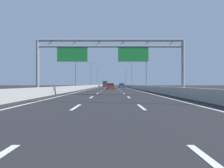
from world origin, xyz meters
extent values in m
plane|color=#262628|center=(0.00, 100.00, 0.00)|extent=(260.00, 260.00, 0.00)
cube|color=white|center=(-1.80, 12.50, 0.01)|extent=(0.16, 3.00, 0.01)
cube|color=white|center=(-1.80, 21.50, 0.01)|extent=(0.16, 3.00, 0.01)
cube|color=white|center=(-1.80, 30.50, 0.01)|extent=(0.16, 3.00, 0.01)
cube|color=white|center=(-1.80, 39.50, 0.01)|extent=(0.16, 3.00, 0.01)
cube|color=white|center=(-1.80, 48.50, 0.01)|extent=(0.16, 3.00, 0.01)
cube|color=white|center=(-1.80, 57.50, 0.01)|extent=(0.16, 3.00, 0.01)
cube|color=white|center=(-1.80, 66.50, 0.01)|extent=(0.16, 3.00, 0.01)
cube|color=white|center=(-1.80, 75.50, 0.01)|extent=(0.16, 3.00, 0.01)
cube|color=white|center=(-1.80, 84.50, 0.01)|extent=(0.16, 3.00, 0.01)
cube|color=white|center=(-1.80, 93.50, 0.01)|extent=(0.16, 3.00, 0.01)
cube|color=white|center=(-1.80, 102.50, 0.01)|extent=(0.16, 3.00, 0.01)
cube|color=white|center=(-1.80, 111.50, 0.01)|extent=(0.16, 3.00, 0.01)
cube|color=white|center=(-1.80, 120.50, 0.01)|extent=(0.16, 3.00, 0.01)
cube|color=white|center=(-1.80, 129.50, 0.01)|extent=(0.16, 3.00, 0.01)
cube|color=white|center=(-1.80, 138.50, 0.01)|extent=(0.16, 3.00, 0.01)
cube|color=white|center=(-1.80, 147.50, 0.01)|extent=(0.16, 3.00, 0.01)
cube|color=white|center=(-1.80, 156.50, 0.01)|extent=(0.16, 3.00, 0.01)
cube|color=white|center=(1.80, 12.50, 0.01)|extent=(0.16, 3.00, 0.01)
cube|color=white|center=(1.80, 21.50, 0.01)|extent=(0.16, 3.00, 0.01)
cube|color=white|center=(1.80, 30.50, 0.01)|extent=(0.16, 3.00, 0.01)
cube|color=white|center=(1.80, 39.50, 0.01)|extent=(0.16, 3.00, 0.01)
cube|color=white|center=(1.80, 48.50, 0.01)|extent=(0.16, 3.00, 0.01)
cube|color=white|center=(1.80, 57.50, 0.01)|extent=(0.16, 3.00, 0.01)
cube|color=white|center=(1.80, 66.50, 0.01)|extent=(0.16, 3.00, 0.01)
cube|color=white|center=(1.80, 75.50, 0.01)|extent=(0.16, 3.00, 0.01)
cube|color=white|center=(1.80, 84.50, 0.01)|extent=(0.16, 3.00, 0.01)
cube|color=white|center=(1.80, 93.50, 0.01)|extent=(0.16, 3.00, 0.01)
cube|color=white|center=(1.80, 102.50, 0.01)|extent=(0.16, 3.00, 0.01)
cube|color=white|center=(1.80, 111.50, 0.01)|extent=(0.16, 3.00, 0.01)
cube|color=white|center=(1.80, 120.50, 0.01)|extent=(0.16, 3.00, 0.01)
cube|color=white|center=(1.80, 129.50, 0.01)|extent=(0.16, 3.00, 0.01)
cube|color=white|center=(1.80, 138.50, 0.01)|extent=(0.16, 3.00, 0.01)
cube|color=white|center=(1.80, 147.50, 0.01)|extent=(0.16, 3.00, 0.01)
cube|color=white|center=(1.80, 156.50, 0.01)|extent=(0.16, 3.00, 0.01)
cube|color=white|center=(-5.25, 88.00, 0.01)|extent=(0.16, 176.00, 0.01)
cube|color=white|center=(5.25, 88.00, 0.01)|extent=(0.16, 176.00, 0.01)
cube|color=#9E9E99|center=(-6.90, 110.00, 0.47)|extent=(0.45, 220.00, 0.95)
cube|color=#9E9E99|center=(6.90, 110.00, 0.47)|extent=(0.45, 220.00, 0.95)
cylinder|color=gray|center=(-8.15, 24.92, 3.10)|extent=(0.36, 0.36, 6.20)
cylinder|color=gray|center=(8.15, 24.92, 3.10)|extent=(0.36, 0.36, 6.20)
cylinder|color=gray|center=(0.00, 24.92, 6.20)|extent=(16.31, 0.32, 0.32)
cylinder|color=gray|center=(0.00, 24.92, 5.50)|extent=(16.31, 0.26, 0.26)
cylinder|color=gray|center=(-6.80, 24.92, 5.85)|extent=(0.74, 0.10, 0.74)
cylinder|color=gray|center=(-4.08, 24.92, 5.85)|extent=(0.74, 0.10, 0.74)
cylinder|color=gray|center=(-1.36, 24.92, 5.85)|extent=(0.74, 0.10, 0.74)
cylinder|color=gray|center=(1.36, 24.92, 5.85)|extent=(0.74, 0.10, 0.74)
cylinder|color=gray|center=(4.08, 24.92, 5.85)|extent=(0.74, 0.10, 0.74)
cylinder|color=gray|center=(6.80, 24.92, 5.85)|extent=(0.74, 0.10, 0.74)
cube|color=#19752D|center=(-4.27, 24.92, 4.60)|extent=(3.40, 0.12, 1.60)
cube|color=#19752D|center=(2.57, 24.92, 4.60)|extent=(3.40, 0.12, 1.60)
cylinder|color=slate|center=(-7.70, 48.03, 4.75)|extent=(0.20, 0.20, 9.50)
cylinder|color=slate|center=(-6.60, 48.03, 9.35)|extent=(2.20, 0.12, 0.12)
cube|color=#F2EAC6|center=(-5.50, 48.03, 9.25)|extent=(0.56, 0.28, 0.20)
cylinder|color=slate|center=(7.70, 48.03, 4.75)|extent=(0.20, 0.20, 9.50)
cylinder|color=slate|center=(6.60, 48.03, 9.35)|extent=(2.20, 0.12, 0.12)
cube|color=#F2EAC6|center=(5.50, 48.03, 9.25)|extent=(0.56, 0.28, 0.20)
cylinder|color=slate|center=(-7.70, 82.87, 4.75)|extent=(0.20, 0.20, 9.50)
cylinder|color=slate|center=(-6.60, 82.87, 9.35)|extent=(2.20, 0.12, 0.12)
cube|color=#F2EAC6|center=(-5.50, 82.87, 9.25)|extent=(0.56, 0.28, 0.20)
cylinder|color=slate|center=(7.70, 82.87, 4.75)|extent=(0.20, 0.20, 9.50)
cylinder|color=slate|center=(6.60, 82.87, 9.35)|extent=(2.20, 0.12, 0.12)
cube|color=#F2EAC6|center=(5.50, 82.87, 9.25)|extent=(0.56, 0.28, 0.20)
cylinder|color=slate|center=(-7.70, 117.72, 4.75)|extent=(0.20, 0.20, 9.50)
cylinder|color=slate|center=(-6.60, 117.72, 9.35)|extent=(2.20, 0.12, 0.12)
cube|color=#F2EAC6|center=(-5.50, 117.72, 9.25)|extent=(0.56, 0.28, 0.20)
cylinder|color=slate|center=(7.70, 117.72, 4.75)|extent=(0.20, 0.20, 9.50)
cylinder|color=slate|center=(6.60, 117.72, 9.35)|extent=(2.20, 0.12, 0.12)
cube|color=#F2EAC6|center=(5.50, 117.72, 9.25)|extent=(0.56, 0.28, 0.20)
cube|color=yellow|center=(-3.44, 139.66, 0.67)|extent=(1.87, 4.42, 0.70)
cube|color=black|center=(-3.44, 139.94, 1.26)|extent=(1.65, 2.02, 0.47)
cylinder|color=black|center=(-4.26, 141.32, 0.32)|extent=(0.22, 0.64, 0.64)
cylinder|color=black|center=(-2.61, 141.32, 0.32)|extent=(0.22, 0.64, 0.64)
cylinder|color=black|center=(-4.26, 138.00, 0.32)|extent=(0.22, 0.64, 0.64)
cylinder|color=black|center=(-2.61, 138.00, 0.32)|extent=(0.22, 0.64, 0.64)
cube|color=red|center=(-0.16, 57.12, 0.63)|extent=(1.89, 4.31, 0.63)
cube|color=black|center=(-0.16, 56.75, 1.21)|extent=(1.66, 1.98, 0.54)
cylinder|color=black|center=(-1.00, 58.73, 0.32)|extent=(0.22, 0.64, 0.64)
cylinder|color=black|center=(0.67, 58.73, 0.32)|extent=(0.22, 0.64, 0.64)
cylinder|color=black|center=(-1.00, 55.52, 0.32)|extent=(0.22, 0.64, 0.64)
cylinder|color=black|center=(0.67, 55.52, 0.32)|extent=(0.22, 0.64, 0.64)
cube|color=#2347AD|center=(3.76, 81.43, 0.66)|extent=(1.86, 4.61, 0.67)
cube|color=black|center=(3.76, 81.41, 1.27)|extent=(1.64, 1.93, 0.55)
cylinder|color=black|center=(2.94, 83.19, 0.32)|extent=(0.22, 0.64, 0.64)
cylinder|color=black|center=(4.58, 83.19, 0.32)|extent=(0.22, 0.64, 0.64)
cylinder|color=black|center=(2.94, 79.67, 0.32)|extent=(0.22, 0.64, 0.64)
cylinder|color=black|center=(4.58, 79.67, 0.32)|extent=(0.22, 0.64, 0.64)
cube|color=#1E7A38|center=(0.15, 94.96, 0.67)|extent=(1.77, 4.65, 0.70)
cube|color=black|center=(0.15, 94.53, 1.24)|extent=(1.55, 2.05, 0.45)
cylinder|color=black|center=(-0.62, 96.73, 0.32)|extent=(0.22, 0.64, 0.64)
cylinder|color=black|center=(0.93, 96.73, 0.32)|extent=(0.22, 0.64, 0.64)
cylinder|color=black|center=(-0.62, 93.19, 0.32)|extent=(0.22, 0.64, 0.64)
cylinder|color=black|center=(0.93, 93.19, 0.32)|extent=(0.22, 0.64, 0.64)
cube|color=#194799|center=(-3.43, 118.01, 1.54)|extent=(2.32, 2.17, 2.13)
cube|color=#333338|center=(-3.43, 114.03, 1.68)|extent=(2.32, 5.39, 2.41)
cylinder|color=black|center=(-4.45, 118.20, 0.48)|extent=(0.28, 0.96, 0.96)
cylinder|color=black|center=(-2.41, 118.20, 0.48)|extent=(0.28, 0.96, 0.96)
cylinder|color=black|center=(-4.45, 112.74, 0.48)|extent=(0.28, 0.96, 0.96)
cylinder|color=black|center=(-2.41, 112.74, 0.48)|extent=(0.28, 0.96, 0.96)
camera|label=1|loc=(0.19, 0.50, 1.27)|focal=34.99mm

